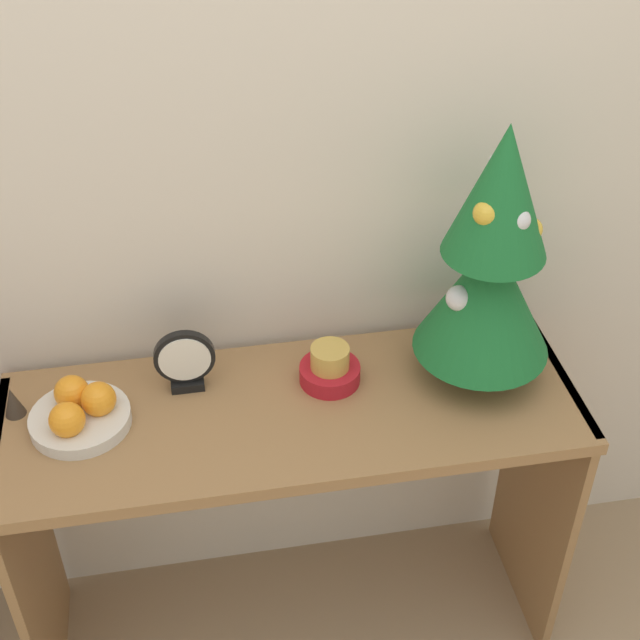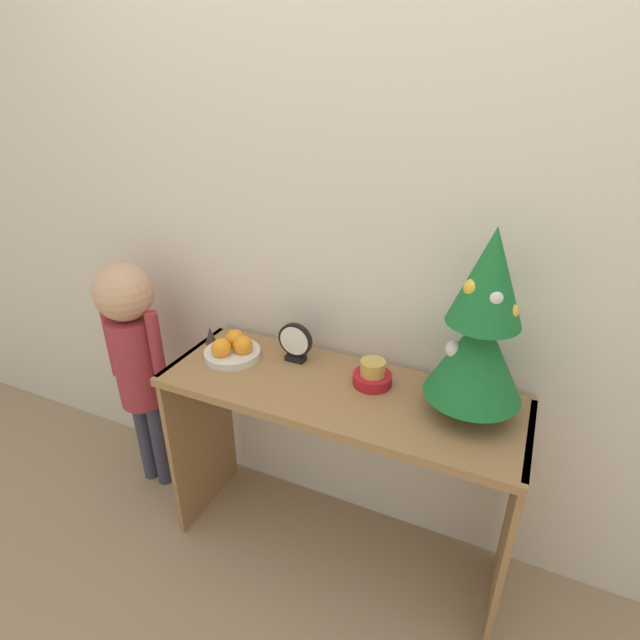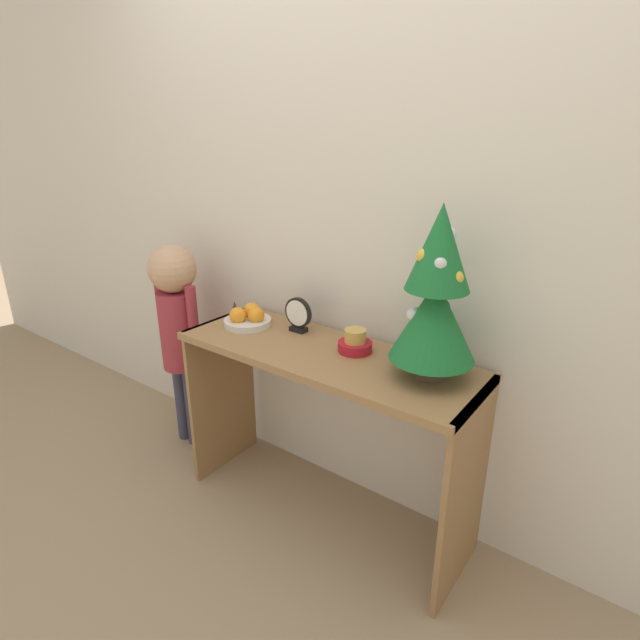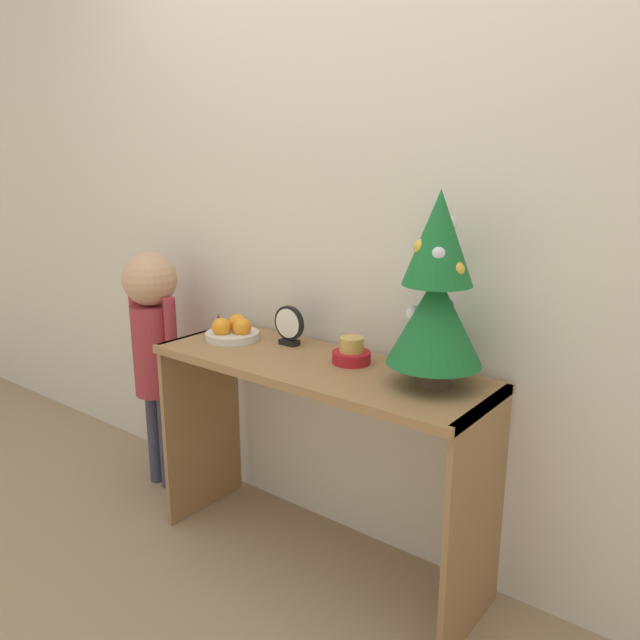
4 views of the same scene
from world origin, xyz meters
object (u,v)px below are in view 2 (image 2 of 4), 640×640
(child_figure, at_px, (134,345))
(mini_tree, at_px, (481,330))
(desk_clock, at_px, (295,343))
(singing_bowl, at_px, (372,375))
(fruit_bowl, at_px, (233,349))
(figurine, at_px, (210,335))

(child_figure, bearing_deg, mini_tree, 1.51)
(desk_clock, bearing_deg, child_figure, -172.35)
(singing_bowl, xyz_separation_m, desk_clock, (-0.30, 0.03, 0.04))
(child_figure, bearing_deg, fruit_bowl, 2.25)
(singing_bowl, xyz_separation_m, child_figure, (-0.99, -0.06, -0.09))
(child_figure, bearing_deg, figurine, 12.18)
(desk_clock, distance_m, figurine, 0.36)
(fruit_bowl, relative_size, singing_bowl, 1.56)
(figurine, bearing_deg, singing_bowl, -0.85)
(mini_tree, relative_size, singing_bowl, 4.48)
(mini_tree, height_order, singing_bowl, mini_tree)
(mini_tree, bearing_deg, fruit_bowl, -178.90)
(desk_clock, xyz_separation_m, figurine, (-0.36, -0.02, -0.04))
(singing_bowl, distance_m, figurine, 0.66)
(desk_clock, height_order, figurine, desk_clock)
(mini_tree, height_order, fruit_bowl, mini_tree)
(singing_bowl, bearing_deg, desk_clock, 174.27)
(mini_tree, relative_size, figurine, 8.54)
(desk_clock, distance_m, child_figure, 0.71)
(desk_clock, height_order, child_figure, child_figure)
(figurine, bearing_deg, mini_tree, -2.17)
(mini_tree, bearing_deg, child_figure, -178.49)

